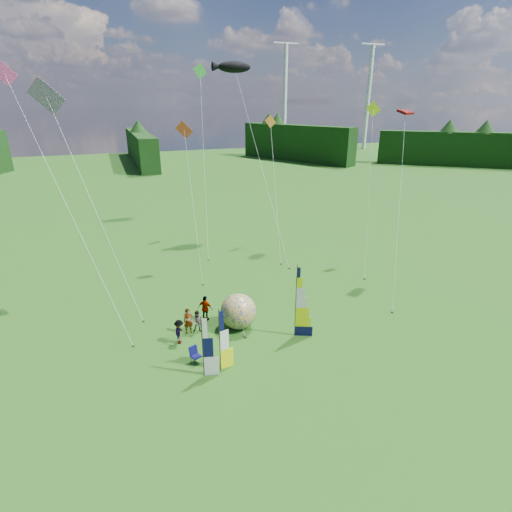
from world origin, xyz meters
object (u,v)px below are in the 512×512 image
object	(u,v)px
side_banner_left	(220,342)
spectator_c	(179,332)
feather_banner_main	(296,303)
camp_chair	(196,355)
kite_whale	(260,152)
side_banner_far	(203,348)
spectator_b	(198,322)
bol_inflatable	(238,311)
spectator_a	(188,321)
spectator_d	(205,308)

from	to	relation	value
side_banner_left	spectator_c	distance (m)	4.05
feather_banner_main	camp_chair	distance (m)	6.89
camp_chair	kite_whale	bearing A→B (deg)	36.89
camp_chair	kite_whale	xyz separation A→B (m)	(10.62, 17.40, 9.13)
side_banner_left	side_banner_far	world-z (taller)	side_banner_left
side_banner_left	camp_chair	size ratio (longest dim) A/B	3.73
side_banner_left	spectator_b	size ratio (longest dim) A/B	2.44
side_banner_left	spectator_b	xyz separation A→B (m)	(-0.28, 4.39, -1.10)
bol_inflatable	spectator_c	distance (m)	4.08
spectator_a	feather_banner_main	bearing A→B (deg)	-24.44
side_banner_far	spectator_a	size ratio (longest dim) A/B	2.07
spectator_d	side_banner_far	bearing A→B (deg)	117.27
feather_banner_main	side_banner_left	world-z (taller)	feather_banner_main
bol_inflatable	feather_banner_main	bearing A→B (deg)	-36.45
kite_whale	feather_banner_main	bearing A→B (deg)	-117.85
spectator_b	spectator_d	xyz separation A→B (m)	(0.82, 1.29, 0.15)
feather_banner_main	side_banner_left	size ratio (longest dim) A/B	1.28
spectator_c	kite_whale	world-z (taller)	kite_whale
spectator_a	spectator_c	xyz separation A→B (m)	(-0.77, -0.98, -0.07)
spectator_b	camp_chair	xyz separation A→B (m)	(-0.88, -3.22, -0.26)
side_banner_far	spectator_b	size ratio (longest dim) A/B	2.34
spectator_d	camp_chair	size ratio (longest dim) A/B	1.83
bol_inflatable	camp_chair	bearing A→B (deg)	-141.02
spectator_d	bol_inflatable	bearing A→B (deg)	-179.92
side_banner_far	kite_whale	xyz separation A→B (m)	(10.46, 18.71, 7.84)
spectator_d	kite_whale	size ratio (longest dim) A/B	0.10
feather_banner_main	spectator_b	size ratio (longest dim) A/B	3.13
side_banner_far	bol_inflatable	xyz separation A→B (m)	(3.37, 4.17, -0.60)
spectator_c	camp_chair	size ratio (longest dim) A/B	1.59
side_banner_left	spectator_d	world-z (taller)	side_banner_left
feather_banner_main	spectator_a	bearing A→B (deg)	-179.20
spectator_b	spectator_c	size ratio (longest dim) A/B	0.96
side_banner_far	bol_inflatable	world-z (taller)	side_banner_far
bol_inflatable	spectator_b	distance (m)	2.71
bol_inflatable	camp_chair	world-z (taller)	bol_inflatable
side_banner_far	bol_inflatable	distance (m)	5.39
feather_banner_main	spectator_c	distance (m)	7.49
side_banner_far	kite_whale	bearing A→B (deg)	76.63
spectator_c	spectator_b	bearing A→B (deg)	-34.86
feather_banner_main	spectator_d	size ratio (longest dim) A/B	2.61
spectator_c	kite_whale	distance (m)	20.68
side_banner_left	spectator_c	world-z (taller)	side_banner_left
spectator_c	spectator_d	world-z (taller)	spectator_d
spectator_c	bol_inflatable	bearing A→B (deg)	-59.60
spectator_b	spectator_c	xyz separation A→B (m)	(-1.38, -0.85, 0.03)
spectator_a	spectator_b	world-z (taller)	spectator_a
bol_inflatable	spectator_c	xyz separation A→B (m)	(-4.03, -0.49, -0.39)
side_banner_left	spectator_c	xyz separation A→B (m)	(-1.65, 3.54, -1.07)
spectator_d	spectator_c	bearing A→B (deg)	86.32
side_banner_left	spectator_d	xyz separation A→B (m)	(0.54, 5.68, -0.95)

